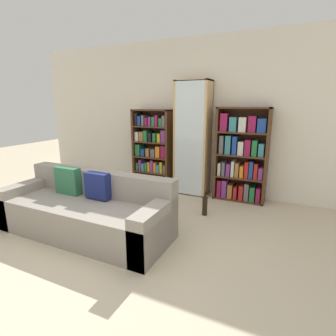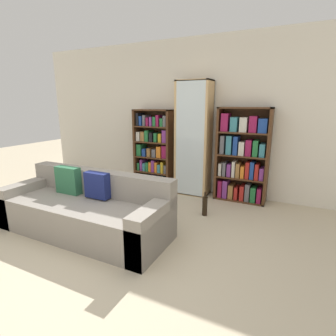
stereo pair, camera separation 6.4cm
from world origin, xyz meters
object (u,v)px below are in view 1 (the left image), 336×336
(bookshelf_left, at_px, (153,151))
(bookshelf_right, at_px, (241,157))
(wine_bottle, at_px, (205,205))
(couch, at_px, (86,211))
(display_cabinet, at_px, (193,139))

(bookshelf_left, bearing_deg, bookshelf_right, -0.01)
(bookshelf_right, bearing_deg, bookshelf_left, 179.99)
(bookshelf_right, height_order, wine_bottle, bookshelf_right)
(couch, xyz_separation_m, bookshelf_left, (-0.12, 2.01, 0.44))
(bookshelf_left, relative_size, wine_bottle, 4.16)
(display_cabinet, bearing_deg, wine_bottle, -58.88)
(bookshelf_left, distance_m, display_cabinet, 0.85)
(bookshelf_left, xyz_separation_m, bookshelf_right, (1.65, -0.00, 0.02))
(bookshelf_right, distance_m, wine_bottle, 1.11)
(couch, distance_m, bookshelf_left, 2.06)
(bookshelf_left, height_order, bookshelf_right, bookshelf_right)
(display_cabinet, relative_size, bookshelf_right, 1.28)
(couch, distance_m, bookshelf_right, 2.56)
(bookshelf_right, bearing_deg, wine_bottle, -110.63)
(bookshelf_left, bearing_deg, display_cabinet, -1.21)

